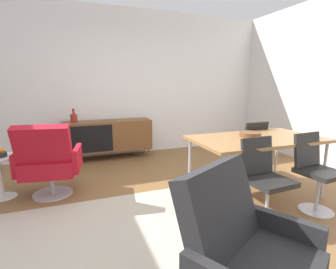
{
  "coord_description": "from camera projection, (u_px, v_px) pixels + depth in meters",
  "views": [
    {
      "loc": [
        -0.81,
        -2.45,
        1.39
      ],
      "look_at": [
        0.24,
        0.3,
        0.8
      ],
      "focal_mm": 27.07,
      "sensor_mm": 36.0,
      "label": 1
    }
  ],
  "objects": [
    {
      "name": "sideboard",
      "position": [
        108.0,
        136.0,
        4.75
      ],
      "size": [
        1.6,
        0.45,
        0.72
      ],
      "color": "brown",
      "rests_on": "ground_plane"
    },
    {
      "name": "armchair_black_shell",
      "position": [
        246.0,
        256.0,
        1.38
      ],
      "size": [
        0.88,
        0.87,
        0.95
      ],
      "color": "#262628",
      "rests_on": "ground_plane"
    },
    {
      "name": "side_table_round",
      "position": [
        0.0,
        172.0,
        3.11
      ],
      "size": [
        0.44,
        0.44,
        0.52
      ],
      "color": "white",
      "rests_on": "ground_plane"
    },
    {
      "name": "dining_table",
      "position": [
        257.0,
        141.0,
        3.13
      ],
      "size": [
        1.6,
        0.9,
        0.74
      ],
      "color": "olive",
      "rests_on": "ground_plane"
    },
    {
      "name": "vase_cobalt",
      "position": [
        74.0,
        118.0,
        4.48
      ],
      "size": [
        0.12,
        0.12,
        0.25
      ],
      "color": "maroon",
      "rests_on": "sideboard"
    },
    {
      "name": "wall_back",
      "position": [
        114.0,
        83.0,
        4.91
      ],
      "size": [
        6.8,
        0.12,
        2.8
      ],
      "primitive_type": "cube",
      "color": "white",
      "rests_on": "ground_plane"
    },
    {
      "name": "area_rug",
      "position": [
        114.0,
        237.0,
        2.34
      ],
      "size": [
        2.2,
        1.7,
        0.01
      ],
      "primitive_type": "cube",
      "color": "#B7AD99",
      "rests_on": "ground_plane"
    },
    {
      "name": "dining_chair_back_right",
      "position": [
        249.0,
        146.0,
        3.81
      ],
      "size": [
        0.4,
        0.43,
        0.86
      ],
      "color": "black",
      "rests_on": "ground_plane"
    },
    {
      "name": "dining_chair_front_right",
      "position": [
        315.0,
        169.0,
        2.78
      ],
      "size": [
        0.43,
        0.45,
        0.86
      ],
      "color": "black",
      "rests_on": "ground_plane"
    },
    {
      "name": "ground_plane",
      "position": [
        157.0,
        212.0,
        2.8
      ],
      "size": [
        8.32,
        8.32,
        0.0
      ],
      "primitive_type": "plane",
      "color": "brown"
    },
    {
      "name": "lounge_chair_red",
      "position": [
        48.0,
        161.0,
        3.09
      ],
      "size": [
        0.79,
        0.74,
        0.95
      ],
      "color": "red",
      "rests_on": "ground_plane"
    },
    {
      "name": "wooden_bowl_on_table",
      "position": [
        250.0,
        135.0,
        3.15
      ],
      "size": [
        0.26,
        0.26,
        0.06
      ],
      "primitive_type": "cylinder",
      "color": "brown",
      "rests_on": "dining_table"
    },
    {
      "name": "dining_chair_front_left",
      "position": [
        264.0,
        177.0,
        2.54
      ],
      "size": [
        0.42,
        0.44,
        0.86
      ],
      "color": "black",
      "rests_on": "ground_plane"
    }
  ]
}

